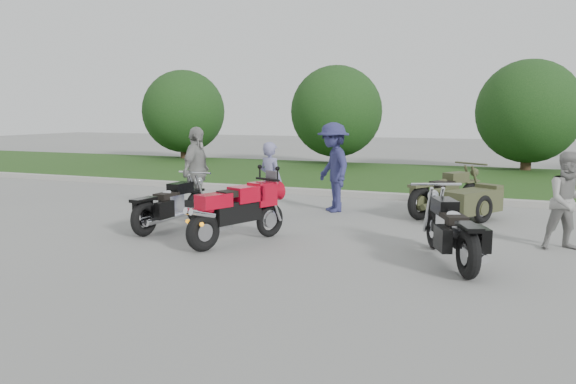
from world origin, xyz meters
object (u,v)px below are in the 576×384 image
at_px(cruiser_left, 169,207).
at_px(person_denim, 333,167).
at_px(person_stripe, 271,181).
at_px(sportbike_red, 236,210).
at_px(person_grey, 569,201).
at_px(cruiser_right, 452,233).
at_px(person_back, 196,172).
at_px(cruiser_sidecar, 460,199).

bearing_deg(cruiser_left, person_denim, 56.92).
xyz_separation_m(cruiser_left, person_stripe, (1.39, 1.59, 0.37)).
distance_m(cruiser_left, person_denim, 3.78).
distance_m(sportbike_red, person_grey, 5.33).
xyz_separation_m(cruiser_right, person_denim, (-2.88, 3.54, 0.53)).
bearing_deg(person_grey, person_denim, 136.27).
relative_size(sportbike_red, person_stripe, 1.24).
bearing_deg(person_back, cruiser_sidecar, -77.60).
xyz_separation_m(cruiser_left, person_back, (-0.15, 1.26, 0.51)).
xyz_separation_m(sportbike_red, person_grey, (5.07, 1.62, 0.20)).
relative_size(person_grey, person_denim, 0.80).
xyz_separation_m(cruiser_left, cruiser_right, (5.17, -0.57, 0.03)).
height_order(person_grey, person_back, person_back).
bearing_deg(person_grey, person_back, 157.64).
bearing_deg(person_denim, person_grey, 28.89).
distance_m(sportbike_red, person_back, 2.68).
distance_m(cruiser_right, cruiser_sidecar, 3.64).
relative_size(cruiser_left, person_stripe, 1.37).
bearing_deg(person_stripe, cruiser_right, 173.96).
bearing_deg(person_stripe, person_back, 35.58).
bearing_deg(person_back, person_grey, -99.11).
relative_size(cruiser_left, person_grey, 1.39).
relative_size(person_grey, person_back, 0.83).
bearing_deg(person_grey, cruiser_left, 168.20).
xyz_separation_m(cruiser_sidecar, person_stripe, (-3.59, -1.47, 0.37)).
bearing_deg(cruiser_left, sportbike_red, -15.20).
relative_size(sportbike_red, cruiser_right, 0.90).
bearing_deg(cruiser_sidecar, sportbike_red, -100.11).
bearing_deg(cruiser_right, person_back, 138.59).
height_order(cruiser_sidecar, person_grey, person_grey).
xyz_separation_m(cruiser_sidecar, person_grey, (1.81, -2.06, 0.36)).
distance_m(cruiser_sidecar, person_stripe, 3.90).
relative_size(sportbike_red, person_denim, 1.01).
height_order(cruiser_right, person_back, person_back).
bearing_deg(sportbike_red, cruiser_left, -177.22).
bearing_deg(cruiser_sidecar, cruiser_left, -117.01).
height_order(person_denim, person_back, person_denim).
bearing_deg(person_back, cruiser_left, 179.78).
relative_size(sportbike_red, person_back, 1.05).
relative_size(cruiser_sidecar, person_grey, 1.40).
xyz_separation_m(cruiser_sidecar, person_denim, (-2.69, -0.10, 0.56)).
relative_size(cruiser_left, cruiser_right, 0.99).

